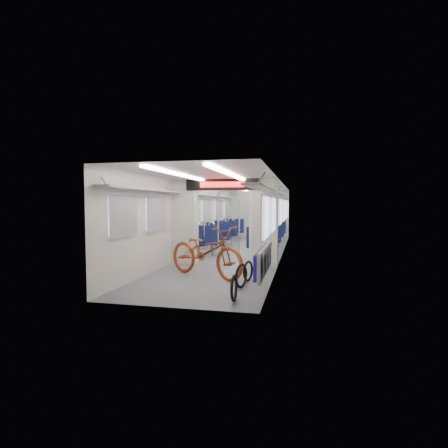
% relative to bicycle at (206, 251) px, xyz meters
% --- Properties ---
extents(carriage, '(12.00, 12.02, 2.31)m').
position_rel_bicycle_xyz_m(carriage, '(0.05, 3.34, 0.92)').
color(carriage, '#515456').
rests_on(carriage, ground).
extents(bicycle, '(2.29, 1.74, 1.15)m').
position_rel_bicycle_xyz_m(bicycle, '(0.00, 0.00, 0.00)').
color(bicycle, '#913715').
rests_on(bicycle, ground).
extents(flip_bench, '(0.12, 2.10, 0.51)m').
position_rel_bicycle_xyz_m(flip_bench, '(1.41, -0.92, 0.00)').
color(flip_bench, gray).
rests_on(flip_bench, carriage).
extents(bike_hoop_a, '(0.05, 0.46, 0.46)m').
position_rel_bicycle_xyz_m(bike_hoop_a, '(1.00, -1.82, -0.37)').
color(bike_hoop_a, black).
rests_on(bike_hoop_a, ground).
extents(bike_hoop_b, '(0.19, 0.48, 0.49)m').
position_rel_bicycle_xyz_m(bike_hoop_b, '(0.97, -0.89, -0.36)').
color(bike_hoop_b, black).
rests_on(bike_hoop_b, ground).
extents(bike_hoop_c, '(0.18, 0.43, 0.44)m').
position_rel_bicycle_xyz_m(bike_hoop_c, '(1.01, -0.27, -0.38)').
color(bike_hoop_c, black).
rests_on(bike_hoop_c, ground).
extents(seat_bay_near_left, '(0.89, 1.99, 1.07)m').
position_rel_bicycle_xyz_m(seat_bay_near_left, '(-0.88, 3.99, -0.04)').
color(seat_bay_near_left, '#0C1339').
rests_on(seat_bay_near_left, ground).
extents(seat_bay_near_right, '(0.89, 1.99, 1.07)m').
position_rel_bicycle_xyz_m(seat_bay_near_right, '(0.99, 3.49, -0.04)').
color(seat_bay_near_right, '#0C1339').
rests_on(seat_bay_near_right, ground).
extents(seat_bay_far_left, '(0.89, 1.99, 1.07)m').
position_rel_bicycle_xyz_m(seat_bay_far_left, '(-0.88, 7.05, -0.04)').
color(seat_bay_far_left, '#0C1339').
rests_on(seat_bay_far_left, ground).
extents(seat_bay_far_right, '(0.89, 1.98, 1.07)m').
position_rel_bicycle_xyz_m(seat_bay_far_right, '(0.99, 7.13, -0.05)').
color(seat_bay_far_right, '#0C1339').
rests_on(seat_bay_far_right, ground).
extents(stanchion_near_left, '(0.04, 0.04, 2.30)m').
position_rel_bicycle_xyz_m(stanchion_near_left, '(-0.24, 2.23, 0.57)').
color(stanchion_near_left, silver).
rests_on(stanchion_near_left, ground).
extents(stanchion_near_right, '(0.04, 0.04, 2.30)m').
position_rel_bicycle_xyz_m(stanchion_near_right, '(0.33, 2.47, 0.57)').
color(stanchion_near_right, silver).
rests_on(stanchion_near_right, ground).
extents(stanchion_far_left, '(0.05, 0.05, 2.30)m').
position_rel_bicycle_xyz_m(stanchion_far_left, '(-0.20, 5.51, 0.57)').
color(stanchion_far_left, silver).
rests_on(stanchion_far_left, ground).
extents(stanchion_far_right, '(0.05, 0.05, 2.30)m').
position_rel_bicycle_xyz_m(stanchion_far_right, '(0.40, 5.51, 0.57)').
color(stanchion_far_right, silver).
rests_on(stanchion_far_right, ground).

